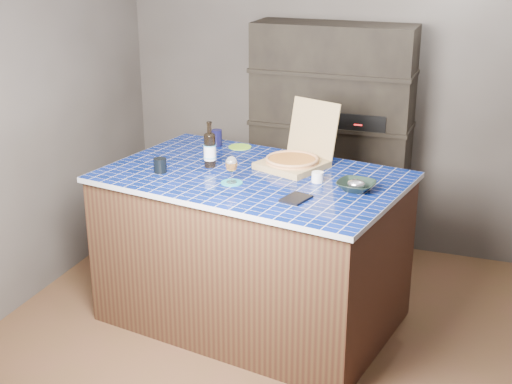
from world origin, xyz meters
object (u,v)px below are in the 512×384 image
at_px(kitchen_island, 253,248).
at_px(pizza_box, 294,159).
at_px(mead_bottle, 210,149).
at_px(wine_glass, 231,165).
at_px(bowl, 356,186).
at_px(dvd_case, 296,199).

xyz_separation_m(kitchen_island, pizza_box, (0.20, 0.23, 0.56)).
xyz_separation_m(pizza_box, mead_bottle, (-0.51, -0.18, 0.06)).
relative_size(wine_glass, bowl, 0.73).
bearing_deg(kitchen_island, bowl, 4.89).
relative_size(kitchen_island, mead_bottle, 6.70).
xyz_separation_m(kitchen_island, dvd_case, (0.38, -0.32, 0.51)).
height_order(kitchen_island, wine_glass, wine_glass).
relative_size(wine_glass, dvd_case, 0.94).
height_order(pizza_box, mead_bottle, pizza_box).
xyz_separation_m(dvd_case, bowl, (0.29, 0.27, 0.02)).
bearing_deg(dvd_case, pizza_box, 123.36).
distance_m(wine_glass, bowl, 0.75).
relative_size(kitchen_island, wine_glass, 12.28).
xyz_separation_m(mead_bottle, wine_glass, (0.25, -0.25, -0.00)).
bearing_deg(wine_glass, mead_bottle, 135.22).
bearing_deg(kitchen_island, pizza_box, 59.35).
relative_size(dvd_case, bowl, 0.78).
relative_size(pizza_box, wine_glass, 3.35).
relative_size(mead_bottle, wine_glass, 1.83).
distance_m(mead_bottle, wine_glass, 0.35).
height_order(kitchen_island, pizza_box, pizza_box).
distance_m(mead_bottle, bowl, 0.99).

